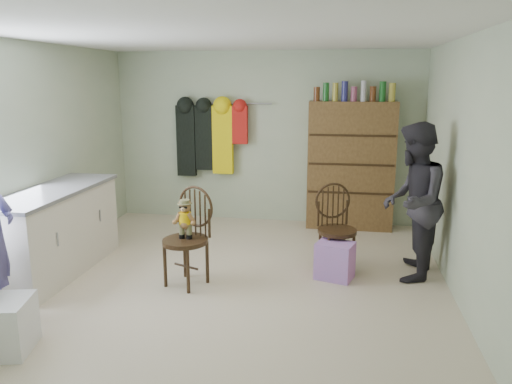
% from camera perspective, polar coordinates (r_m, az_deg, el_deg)
% --- Properties ---
extents(ground_plane, '(5.00, 5.00, 0.00)m').
position_cam_1_polar(ground_plane, '(5.33, -3.06, -10.39)').
color(ground_plane, beige).
rests_on(ground_plane, ground).
extents(room_walls, '(5.00, 5.00, 5.00)m').
position_cam_1_polar(room_walls, '(5.45, -2.02, 7.32)').
color(room_walls, beige).
rests_on(room_walls, ground).
extents(counter, '(0.64, 1.86, 0.94)m').
position_cam_1_polar(counter, '(5.89, -22.00, -4.16)').
color(counter, silver).
rests_on(counter, ground).
extents(plastic_tub, '(0.53, 0.51, 0.42)m').
position_cam_1_polar(plastic_tub, '(4.50, -27.13, -13.47)').
color(plastic_tub, white).
rests_on(plastic_tub, ground).
extents(chair_front, '(0.59, 0.59, 1.02)m').
position_cam_1_polar(chair_front, '(5.18, -7.77, -4.22)').
color(chair_front, '#3A2514').
rests_on(chair_front, ground).
extents(chair_far, '(0.55, 0.55, 0.96)m').
position_cam_1_polar(chair_far, '(5.65, 9.07, -3.60)').
color(chair_far, '#3A2514').
rests_on(chair_far, ground).
extents(striped_bag, '(0.45, 0.39, 0.40)m').
position_cam_1_polar(striped_bag, '(5.45, 8.99, -7.75)').
color(striped_bag, '#E572C5').
rests_on(striped_bag, ground).
extents(person_right, '(0.79, 0.93, 1.67)m').
position_cam_1_polar(person_right, '(5.49, 17.47, -1.07)').
color(person_right, '#2D2B33').
rests_on(person_right, ground).
extents(dresser, '(1.20, 0.39, 2.08)m').
position_cam_1_polar(dresser, '(7.17, 10.78, 3.10)').
color(dresser, brown).
rests_on(dresser, ground).
extents(coat_rack, '(1.42, 0.12, 1.09)m').
position_cam_1_polar(coat_rack, '(7.46, -5.38, 6.21)').
color(coat_rack, '#99999E').
rests_on(coat_rack, ground).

